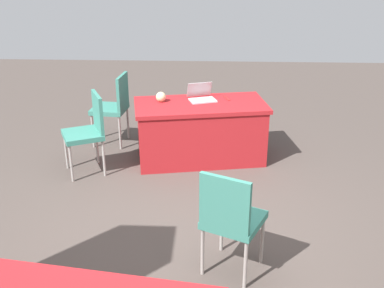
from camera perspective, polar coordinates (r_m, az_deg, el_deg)
name	(u,v)px	position (r m, az deg, el deg)	size (l,w,h in m)	color
ground_plane	(189,234)	(4.59, -0.32, -10.87)	(14.40, 14.40, 0.00)	#4C423D
table_foreground	(200,131)	(5.96, 1.00, 1.56)	(1.74, 1.07, 0.75)	#AD1E23
chair_near_front	(231,216)	(3.82, 4.70, -8.74)	(0.59, 0.59, 0.96)	#9E9993
chair_tucked_left	(114,104)	(6.45, -9.41, 4.77)	(0.49, 0.49, 0.97)	#9E9993
chair_tucked_right	(88,128)	(5.68, -12.46, 1.87)	(0.58, 0.58, 0.97)	#9E9993
laptop_silver	(202,97)	(5.95, 1.18, 5.74)	(0.39, 0.38, 0.21)	silver
yarn_ball	(161,97)	(5.88, -3.79, 5.72)	(0.12, 0.12, 0.12)	beige
scissors_red	(227,98)	(6.02, 4.25, 5.54)	(0.18, 0.04, 0.01)	red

